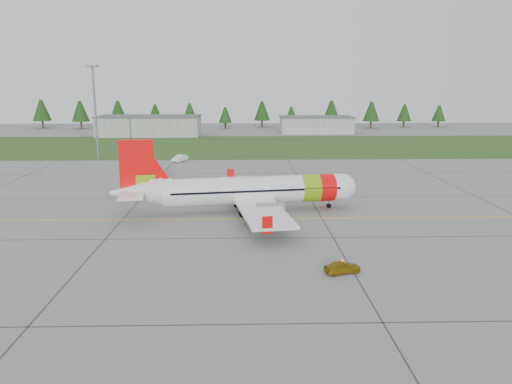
{
  "coord_description": "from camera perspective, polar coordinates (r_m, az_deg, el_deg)",
  "views": [
    {
      "loc": [
        0.13,
        -52.38,
        16.68
      ],
      "look_at": [
        1.71,
        8.78,
        3.27
      ],
      "focal_mm": 35.0,
      "sensor_mm": 36.0,
      "label": 1
    }
  ],
  "objects": [
    {
      "name": "hangar_west",
      "position": [
        165.71,
        -12.05,
        7.36
      ],
      "size": [
        32.0,
        14.0,
        6.0
      ],
      "primitive_type": "cube",
      "color": "#A8A8A3",
      "rests_on": "ground"
    },
    {
      "name": "grass_strip",
      "position": [
        135.41,
        -1.53,
        5.29
      ],
      "size": [
        320.0,
        50.0,
        0.03
      ],
      "primitive_type": "cube",
      "color": "#30561E",
      "rests_on": "ground"
    },
    {
      "name": "hangar_east",
      "position": [
        172.76,
        6.87,
        7.6
      ],
      "size": [
        24.0,
        12.0,
        5.2
      ],
      "primitive_type": "cube",
      "color": "#A8A8A3",
      "rests_on": "ground"
    },
    {
      "name": "taxi_guideline",
      "position": [
        62.64,
        -1.54,
        -3.08
      ],
      "size": [
        120.0,
        0.25,
        0.02
      ],
      "primitive_type": "cube",
      "color": "gold",
      "rests_on": "ground"
    },
    {
      "name": "follow_me_car",
      "position": [
        45.39,
        9.88,
        -7.17
      ],
      "size": [
        1.48,
        1.61,
        3.29
      ],
      "primitive_type": "imported",
      "rotation": [
        0.0,
        0.0,
        1.89
      ],
      "color": "#DEAE0C",
      "rests_on": "ground"
    },
    {
      "name": "treeline",
      "position": [
        190.73,
        -1.53,
        8.85
      ],
      "size": [
        160.0,
        8.0,
        10.0
      ],
      "primitive_type": null,
      "color": "#1C3F14",
      "rests_on": "ground"
    },
    {
      "name": "aircraft",
      "position": [
        65.53,
        -0.74,
        0.16
      ],
      "size": [
        32.28,
        30.06,
        9.81
      ],
      "rotation": [
        0.0,
        0.0,
        0.15
      ],
      "color": "white",
      "rests_on": "ground"
    },
    {
      "name": "floodlight_mast",
      "position": [
        115.15,
        -17.88,
        8.45
      ],
      "size": [
        0.5,
        0.5,
        20.0
      ],
      "primitive_type": "cylinder",
      "color": "slate",
      "rests_on": "ground"
    },
    {
      "name": "ground",
      "position": [
        54.97,
        -1.55,
        -5.31
      ],
      "size": [
        320.0,
        320.0,
        0.0
      ],
      "primitive_type": "plane",
      "color": "gray",
      "rests_on": "ground"
    },
    {
      "name": "service_van",
      "position": [
        108.94,
        -8.73,
        4.63
      ],
      "size": [
        2.08,
        2.03,
        4.6
      ],
      "primitive_type": "imported",
      "rotation": [
        0.0,
        0.0,
        -0.42
      ],
      "color": "white",
      "rests_on": "ground"
    }
  ]
}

